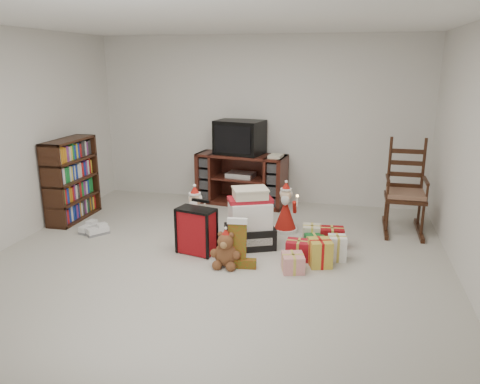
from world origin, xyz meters
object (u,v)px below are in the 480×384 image
at_px(gift_pile, 250,222).
at_px(red_suitcase, 196,231).
at_px(teddy_bear, 226,251).
at_px(crt_television, 240,137).
at_px(santa_figurine, 285,212).
at_px(rocking_chair, 404,198).
at_px(tv_stand, 241,179).
at_px(mrs_claus_figurine, 195,219).
at_px(gift_cluster, 316,246).
at_px(sneaker_pair, 93,230).
at_px(bookshelf, 72,181).

xyz_separation_m(gift_pile, red_suitcase, (-0.55, -0.33, -0.04)).
distance_m(gift_pile, teddy_bear, 0.63).
distance_m(red_suitcase, crt_television, 2.17).
bearing_deg(santa_figurine, gift_pile, -118.41).
relative_size(rocking_chair, santa_figurine, 1.87).
bearing_deg(red_suitcase, teddy_bear, -18.86).
relative_size(tv_stand, red_suitcase, 2.25).
height_order(red_suitcase, santa_figurine, santa_figurine).
bearing_deg(teddy_bear, tv_stand, 98.99).
distance_m(mrs_claus_figurine, crt_television, 1.79).
relative_size(gift_cluster, crt_television, 1.34).
relative_size(red_suitcase, sneaker_pair, 1.59).
height_order(teddy_bear, gift_cluster, teddy_bear).
xyz_separation_m(santa_figurine, gift_cluster, (0.45, -0.73, -0.13)).
xyz_separation_m(bookshelf, mrs_claus_figurine, (1.89, -0.35, -0.28)).
relative_size(teddy_bear, crt_television, 0.49).
relative_size(teddy_bear, santa_figurine, 0.58).
xyz_separation_m(tv_stand, red_suitcase, (-0.06, -2.01, -0.12)).
distance_m(sneaker_pair, gift_cluster, 2.81).
xyz_separation_m(tv_stand, teddy_bear, (0.36, -2.27, -0.22)).
height_order(red_suitcase, crt_television, crt_television).
bearing_deg(teddy_bear, gift_pile, 77.66).
bearing_deg(mrs_claus_figurine, red_suitcase, -70.03).
relative_size(tv_stand, santa_figurine, 2.13).
xyz_separation_m(tv_stand, mrs_claus_figurine, (-0.21, -1.58, -0.13)).
bearing_deg(rocking_chair, bookshelf, -171.70).
distance_m(red_suitcase, mrs_claus_figurine, 0.46).
bearing_deg(crt_television, rocking_chair, -3.79).
bearing_deg(mrs_claus_figurine, gift_cluster, -8.15).
bearing_deg(gift_cluster, red_suitcase, -170.73).
bearing_deg(sneaker_pair, rocking_chair, 36.98).
height_order(santa_figurine, mrs_claus_figurine, mrs_claus_figurine).
relative_size(teddy_bear, gift_cluster, 0.37).
xyz_separation_m(tv_stand, santa_figurine, (0.82, -1.06, -0.13)).
bearing_deg(gift_pile, sneaker_pair, 157.22).
distance_m(gift_pile, mrs_claus_figurine, 0.71).
bearing_deg(crt_television, red_suitcase, -77.99).
height_order(bookshelf, crt_television, crt_television).
height_order(gift_pile, sneaker_pair, gift_pile).
bearing_deg(tv_stand, gift_cluster, -47.36).
relative_size(rocking_chair, red_suitcase, 1.98).
xyz_separation_m(tv_stand, rocking_chair, (2.29, -0.66, 0.03)).
bearing_deg(bookshelf, gift_pile, -9.86).
height_order(tv_stand, red_suitcase, tv_stand).
distance_m(rocking_chair, red_suitcase, 2.72).
height_order(rocking_chair, gift_pile, rocking_chair).
distance_m(red_suitcase, santa_figurine, 1.29).
xyz_separation_m(gift_pile, teddy_bear, (-0.13, -0.60, -0.14)).
relative_size(rocking_chair, gift_cluster, 1.19).
relative_size(bookshelf, gift_pile, 1.60).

